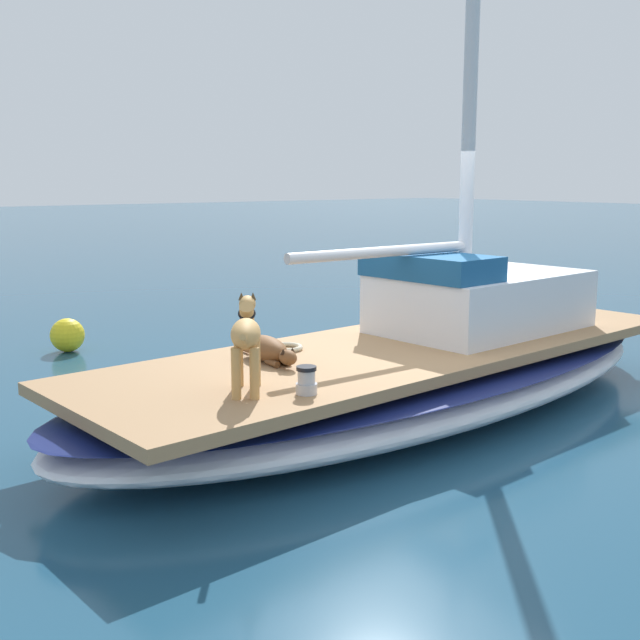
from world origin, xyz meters
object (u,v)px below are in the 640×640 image
object	(u,v)px
dog_brown	(268,350)
deck_winch	(306,381)
sailboat_main	(402,377)
dog_tan	(246,336)
mooring_buoy	(67,335)
coiled_rope	(286,347)

from	to	relation	value
dog_brown	deck_winch	size ratio (longest dim) A/B	4.54
sailboat_main	deck_winch	distance (m)	2.00
dog_brown	dog_tan	xyz separation A→B (m)	(0.70, -0.65, 0.32)
sailboat_main	mooring_buoy	size ratio (longest dim) A/B	16.81
coiled_rope	mooring_buoy	xyz separation A→B (m)	(-4.08, -0.64, -0.46)
sailboat_main	deck_winch	size ratio (longest dim) A/B	35.22
mooring_buoy	sailboat_main	bearing A→B (deg)	20.12
coiled_rope	mooring_buoy	world-z (taller)	coiled_rope
dog_brown	dog_tan	distance (m)	1.01
sailboat_main	deck_winch	world-z (taller)	deck_winch
sailboat_main	dog_tan	size ratio (longest dim) A/B	9.00
dog_brown	coiled_rope	bearing A→B (deg)	127.16
dog_brown	mooring_buoy	world-z (taller)	dog_brown
sailboat_main	deck_winch	xyz separation A→B (m)	(0.85, -1.77, 0.42)
sailboat_main	dog_tan	distance (m)	2.26
dog_brown	mooring_buoy	xyz separation A→B (m)	(-4.38, -0.25, -0.55)
deck_winch	mooring_buoy	xyz separation A→B (m)	(-5.42, 0.09, -0.54)
coiled_rope	mooring_buoy	distance (m)	4.16
dog_brown	dog_tan	world-z (taller)	dog_tan
sailboat_main	coiled_rope	size ratio (longest dim) A/B	22.83
dog_tan	deck_winch	bearing A→B (deg)	41.80
deck_winch	mooring_buoy	world-z (taller)	deck_winch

